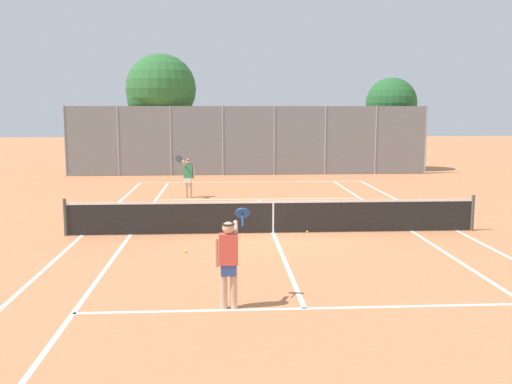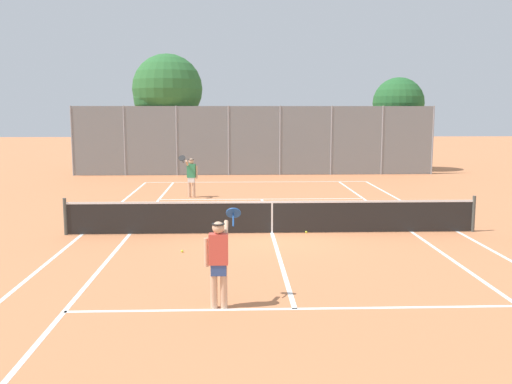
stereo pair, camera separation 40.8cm
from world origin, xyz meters
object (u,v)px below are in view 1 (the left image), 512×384
(player_near_side, at_px, (229,258))
(loose_tennis_ball_3, at_px, (219,242))
(loose_tennis_ball_1, at_px, (185,251))
(loose_tennis_ball_0, at_px, (238,208))
(tennis_net, at_px, (273,216))
(tree_behind_left, at_px, (159,92))
(player_far_left, at_px, (188,175))
(loose_tennis_ball_4, at_px, (307,232))
(loose_tennis_ball_2, at_px, (287,204))
(loose_tennis_ball_5, at_px, (376,205))
(tree_behind_right, at_px, (390,105))

(player_near_side, height_order, loose_tennis_ball_3, player_near_side)
(loose_tennis_ball_1, xyz_separation_m, loose_tennis_ball_3, (0.84, 1.00, 0.00))
(loose_tennis_ball_0, bearing_deg, player_near_side, -92.50)
(tennis_net, distance_m, player_near_side, 6.44)
(loose_tennis_ball_3, relative_size, tree_behind_left, 0.01)
(player_far_left, relative_size, loose_tennis_ball_4, 26.88)
(loose_tennis_ball_2, xyz_separation_m, tree_behind_left, (-5.98, 11.99, 4.55))
(loose_tennis_ball_0, xyz_separation_m, loose_tennis_ball_3, (-0.66, -5.25, 0.00))
(loose_tennis_ball_1, distance_m, loose_tennis_ball_5, 9.35)
(tennis_net, height_order, tree_behind_right, tree_behind_right)
(loose_tennis_ball_3, bearing_deg, loose_tennis_ball_2, 67.19)
(loose_tennis_ball_2, bearing_deg, tennis_net, -101.16)
(loose_tennis_ball_0, relative_size, loose_tennis_ball_3, 1.00)
(loose_tennis_ball_5, relative_size, tree_behind_right, 0.01)
(player_near_side, xyz_separation_m, loose_tennis_ball_5, (5.61, 10.68, -0.89))
(loose_tennis_ball_1, distance_m, loose_tennis_ball_3, 1.31)
(loose_tennis_ball_4, bearing_deg, loose_tennis_ball_1, -147.94)
(player_near_side, bearing_deg, tennis_net, 77.70)
(loose_tennis_ball_2, height_order, tree_behind_left, tree_behind_left)
(player_far_left, height_order, loose_tennis_ball_5, player_far_left)
(tennis_net, relative_size, tree_behind_left, 1.78)
(loose_tennis_ball_2, relative_size, loose_tennis_ball_4, 1.00)
(loose_tennis_ball_4, distance_m, tree_behind_right, 19.03)
(loose_tennis_ball_0, bearing_deg, loose_tennis_ball_3, -97.16)
(loose_tennis_ball_0, relative_size, loose_tennis_ball_2, 1.00)
(tree_behind_left, relative_size, tree_behind_right, 1.23)
(loose_tennis_ball_3, height_order, loose_tennis_ball_4, same)
(tree_behind_left, xyz_separation_m, tree_behind_right, (13.44, 0.24, -0.74))
(loose_tennis_ball_1, relative_size, loose_tennis_ball_3, 1.00)
(tennis_net, distance_m, tree_behind_right, 19.32)
(player_far_left, distance_m, loose_tennis_ball_5, 7.61)
(loose_tennis_ball_0, xyz_separation_m, loose_tennis_ball_1, (-1.50, -6.26, 0.00))
(loose_tennis_ball_4, xyz_separation_m, loose_tennis_ball_5, (3.23, 4.44, 0.00))
(player_near_side, distance_m, loose_tennis_ball_2, 11.40)
(loose_tennis_ball_2, xyz_separation_m, loose_tennis_ball_4, (0.05, -4.88, 0.00))
(player_far_left, height_order, loose_tennis_ball_3, player_far_left)
(loose_tennis_ball_4, relative_size, loose_tennis_ball_5, 1.00)
(tennis_net, bearing_deg, loose_tennis_ball_2, 78.84)
(loose_tennis_ball_1, bearing_deg, loose_tennis_ball_0, 76.54)
(loose_tennis_ball_3, bearing_deg, tree_behind_right, 61.31)
(loose_tennis_ball_0, distance_m, loose_tennis_ball_2, 2.02)
(loose_tennis_ball_3, xyz_separation_m, tree_behind_left, (-3.45, 18.01, 4.55))
(player_near_side, height_order, player_far_left, same)
(tennis_net, distance_m, loose_tennis_ball_3, 2.02)
(loose_tennis_ball_0, distance_m, tree_behind_left, 14.15)
(loose_tennis_ball_1, relative_size, loose_tennis_ball_5, 1.00)
(loose_tennis_ball_3, distance_m, loose_tennis_ball_5, 8.05)
(loose_tennis_ball_3, distance_m, tree_behind_right, 21.15)
(loose_tennis_ball_4, xyz_separation_m, tree_behind_right, (7.41, 17.11, 3.81))
(loose_tennis_ball_1, height_order, loose_tennis_ball_5, same)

